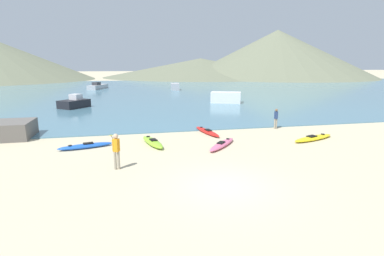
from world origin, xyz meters
TOP-DOWN VIEW (x-y plane):
  - ground_plane at (0.00, 0.00)m, footprint 400.00×400.00m
  - bay_water at (0.00, 45.16)m, footprint 160.00×70.00m
  - far_hill_midleft at (24.59, 103.58)m, footprint 73.49×73.49m
  - far_hill_midright at (50.41, 92.33)m, footprint 68.04×68.04m
  - kayak_on_sand_0 at (-2.32, 7.10)m, footprint 1.43×3.20m
  - kayak_on_sand_1 at (8.09, 6.01)m, footprint 3.60×1.91m
  - kayak_on_sand_2 at (-6.26, 7.12)m, footprint 3.16×1.39m
  - kayak_on_sand_3 at (1.78, 9.36)m, footprint 1.27×3.52m
  - kayak_on_sand_4 at (1.74, 5.76)m, footprint 2.62×2.93m
  - person_near_foreground at (-4.34, 3.01)m, footprint 0.35×0.29m
  - person_near_waterline at (7.29, 9.67)m, footprint 0.32×0.22m
  - moored_boat_0 at (-9.26, 50.74)m, footprint 3.67×6.23m
  - moored_boat_1 at (5.18, 45.19)m, footprint 1.79×3.57m
  - moored_boat_2 at (-9.55, 24.52)m, footprint 3.51×3.66m
  - moored_boat_3 at (8.44, 25.02)m, footprint 4.10×3.07m
  - loose_paddle at (-4.79, 9.16)m, footprint 0.67×2.77m
  - shoreline_rock at (-11.55, 10.80)m, footprint 2.90×2.90m

SIDE VIEW (x-z plane):
  - ground_plane at x=0.00m, z-range 0.00..0.00m
  - loose_paddle at x=-4.79m, z-range 0.00..0.03m
  - bay_water at x=0.00m, z-range 0.00..0.06m
  - kayak_on_sand_3 at x=1.78m, z-range -0.02..0.28m
  - kayak_on_sand_1 at x=8.09m, z-range -0.02..0.29m
  - kayak_on_sand_2 at x=-6.26m, z-range -0.02..0.29m
  - kayak_on_sand_4 at x=1.74m, z-range -0.02..0.30m
  - kayak_on_sand_0 at x=-2.32m, z-range -0.02..0.35m
  - moored_boat_0 at x=-9.26m, z-range -0.14..1.21m
  - shoreline_rock at x=-11.55m, z-range 0.00..1.13m
  - moored_boat_2 at x=-9.55m, z-range -0.17..1.34m
  - moored_boat_1 at x=5.18m, z-range 0.06..1.29m
  - moored_boat_3 at x=8.44m, z-range 0.06..1.42m
  - person_near_waterline at x=7.29m, z-range 0.11..1.68m
  - person_near_foreground at x=-4.34m, z-range 0.13..1.86m
  - far_hill_midleft at x=24.59m, z-range 0.00..6.94m
  - far_hill_midright at x=50.41m, z-range 0.00..16.85m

